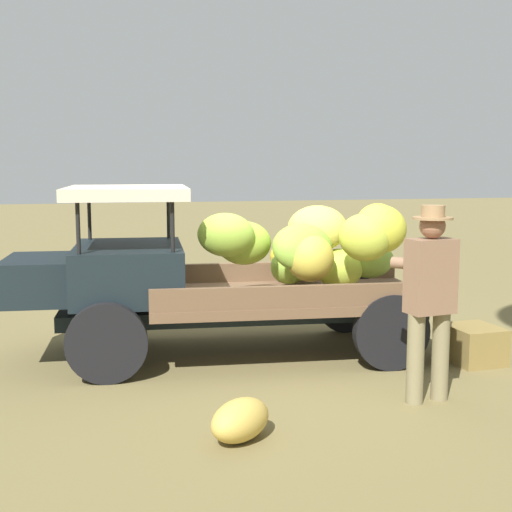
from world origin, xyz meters
TOP-DOWN VIEW (x-y plane):
  - ground_plane at (0.00, 0.00)m, footprint 60.00×60.00m
  - truck at (0.30, 0.12)m, footprint 4.55×2.07m
  - farmer at (-1.02, 1.96)m, footprint 0.52×0.48m
  - wooden_crate at (-2.06, 0.99)m, footprint 0.52×0.58m
  - loose_banana_bunch at (0.76, 2.42)m, footprint 0.66×0.64m

SIDE VIEW (x-z plane):
  - ground_plane at x=0.00m, z-range 0.00..0.00m
  - loose_banana_bunch at x=0.76m, z-range 0.00..0.32m
  - wooden_crate at x=-2.06m, z-range 0.00..0.38m
  - truck at x=0.30m, z-range 0.04..1.86m
  - farmer at x=-1.02m, z-range 0.11..1.83m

